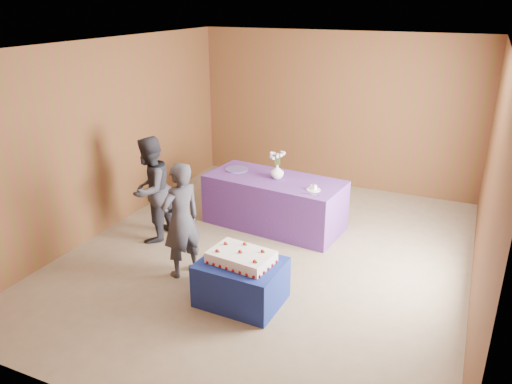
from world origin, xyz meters
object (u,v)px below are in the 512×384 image
Objects in this scene: cake_table at (241,282)px; guest_right at (151,189)px; sheet_cake at (241,257)px; guest_left at (181,220)px; vase at (277,172)px; serving_table at (274,202)px.

guest_right is at bearing 155.53° from cake_table.
cake_table is at bearing -82.79° from sheet_cake.
sheet_cake is (-0.00, 0.01, 0.31)m from cake_table.
vase is at bearing -172.93° from guest_left.
sheet_cake is 0.53× the size of guest_left.
sheet_cake is at bearing 58.20° from guest_right.
cake_table is 2.10m from guest_right.
vase is 0.14× the size of guest_left.
guest_right reaches higher than serving_table.
vase is (-0.40, 2.04, 0.60)m from cake_table.
guest_right is (-1.82, 0.92, 0.49)m from cake_table.
guest_left is 1.12m from guest_right.
serving_table is 2.63× the size of sheet_cake.
cake_table is 1.07m from guest_left.
cake_table is at bearing -71.80° from serving_table.
vase reaches higher than sheet_cake.
serving_table is at bearing 108.89° from sheet_cake.
serving_table is at bearing -140.96° from vase.
serving_table reaches higher than sheet_cake.
guest_left is (-0.92, 0.26, 0.47)m from cake_table.
guest_right reaches higher than vase.
serving_table is 1.81m from guest_right.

